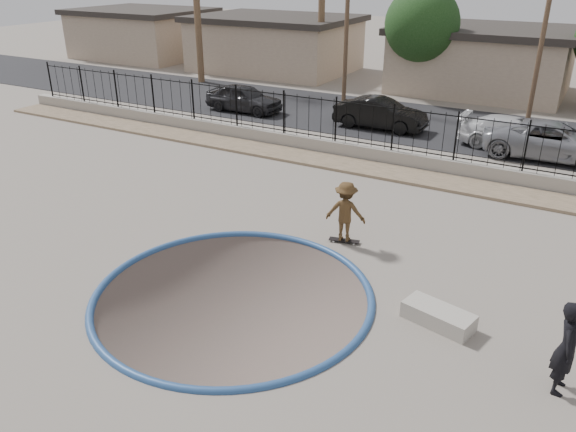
% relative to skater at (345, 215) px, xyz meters
% --- Properties ---
extents(ground, '(120.00, 120.00, 2.20)m').
position_rel_skater_xyz_m(ground, '(-1.22, 9.00, -2.00)').
color(ground, slate).
rests_on(ground, ground).
extents(bowl_pit, '(6.84, 6.84, 1.80)m').
position_rel_skater_xyz_m(bowl_pit, '(-1.22, -4.00, -0.90)').
color(bowl_pit, '#51443E').
rests_on(bowl_pit, ground).
extents(coping_ring, '(7.04, 7.04, 0.20)m').
position_rel_skater_xyz_m(coping_ring, '(-1.22, -4.00, -0.90)').
color(coping_ring, navy).
rests_on(coping_ring, ground).
extents(rock_strip, '(42.00, 1.60, 0.11)m').
position_rel_skater_xyz_m(rock_strip, '(-1.22, 6.20, -0.84)').
color(rock_strip, '#A08669').
rests_on(rock_strip, ground).
extents(retaining_wall, '(42.00, 0.45, 0.60)m').
position_rel_skater_xyz_m(retaining_wall, '(-1.22, 7.30, -0.60)').
color(retaining_wall, gray).
rests_on(retaining_wall, ground).
extents(fence, '(40.00, 0.04, 1.80)m').
position_rel_skater_xyz_m(fence, '(-1.22, 7.30, 0.60)').
color(fence, black).
rests_on(fence, retaining_wall).
extents(street, '(90.00, 8.00, 0.04)m').
position_rel_skater_xyz_m(street, '(-1.22, 14.00, -0.88)').
color(street, black).
rests_on(street, ground).
extents(house_west_far, '(10.60, 8.60, 3.90)m').
position_rel_skater_xyz_m(house_west_far, '(-29.22, 23.50, 1.07)').
color(house_west_far, tan).
rests_on(house_west_far, ground).
extents(house_west, '(11.60, 8.60, 3.90)m').
position_rel_skater_xyz_m(house_west, '(-16.22, 23.50, 1.07)').
color(house_west, tan).
rests_on(house_west, ground).
extents(house_center, '(10.60, 8.60, 3.90)m').
position_rel_skater_xyz_m(house_center, '(-1.22, 23.50, 1.07)').
color(house_center, tan).
rests_on(house_center, ground).
extents(utility_pole_left, '(1.70, 0.24, 9.00)m').
position_rel_skater_xyz_m(utility_pole_left, '(-7.22, 16.00, 3.80)').
color(utility_pole_left, '#473323').
rests_on(utility_pole_left, ground).
extents(utility_pole_mid, '(1.70, 0.24, 9.50)m').
position_rel_skater_xyz_m(utility_pole_mid, '(2.78, 16.00, 4.06)').
color(utility_pole_mid, '#473323').
rests_on(utility_pole_mid, ground).
extents(street_tree_left, '(4.32, 4.32, 6.36)m').
position_rel_skater_xyz_m(street_tree_left, '(-4.22, 20.00, 3.29)').
color(street_tree_left, '#473323').
rests_on(street_tree_left, ground).
extents(skater, '(1.28, 0.89, 1.80)m').
position_rel_skater_xyz_m(skater, '(0.00, 0.00, 0.00)').
color(skater, brown).
rests_on(skater, ground).
extents(skateboard, '(0.93, 0.42, 0.08)m').
position_rel_skater_xyz_m(skateboard, '(-0.00, 0.00, -0.84)').
color(skateboard, black).
rests_on(skateboard, ground).
extents(videographer, '(0.48, 0.72, 1.96)m').
position_rel_skater_xyz_m(videographer, '(6.17, -3.66, 0.08)').
color(videographer, black).
rests_on(videographer, ground).
extents(concrete_ledge, '(1.72, 1.06, 0.40)m').
position_rel_skater_xyz_m(concrete_ledge, '(3.54, -2.68, -0.70)').
color(concrete_ledge, '#A9A295').
rests_on(concrete_ledge, ground).
extents(car_a, '(4.30, 1.76, 1.46)m').
position_rel_skater_xyz_m(car_a, '(-11.18, 11.60, -0.13)').
color(car_a, black).
rests_on(car_a, street).
extents(car_b, '(4.49, 1.60, 1.47)m').
position_rel_skater_xyz_m(car_b, '(-3.49, 12.00, -0.13)').
color(car_b, black).
rests_on(car_b, street).
extents(car_c, '(4.65, 1.95, 1.34)m').
position_rel_skater_xyz_m(car_c, '(2.73, 11.82, -0.19)').
color(car_c, silver).
rests_on(car_c, street).
extents(car_d, '(5.55, 2.74, 1.51)m').
position_rel_skater_xyz_m(car_d, '(4.35, 11.25, -0.11)').
color(car_d, '#92939A').
rests_on(car_d, street).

